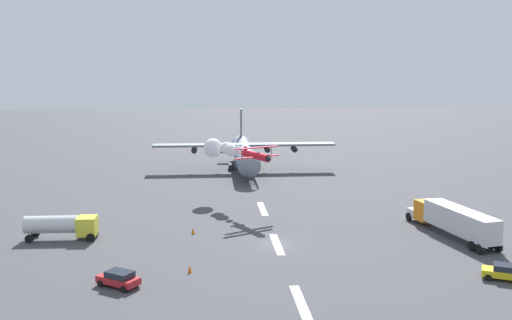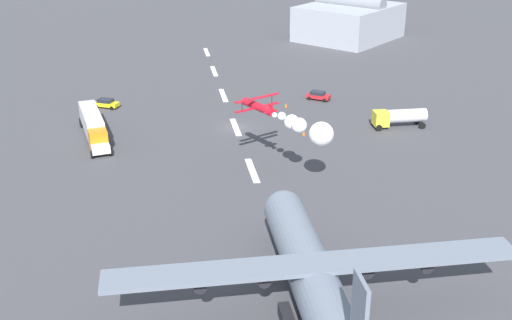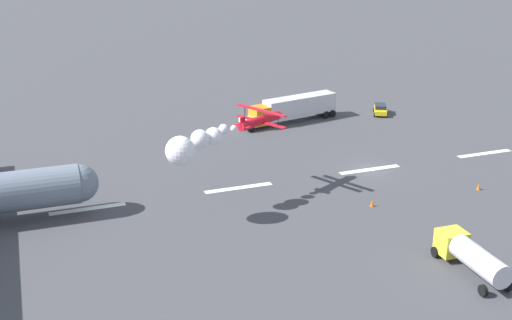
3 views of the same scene
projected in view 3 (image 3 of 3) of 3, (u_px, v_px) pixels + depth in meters
ground_plane at (370, 170)px, 82.54m from camera, size 440.00×440.00×0.00m
runway_stripe_2 at (484, 153)px, 87.95m from camera, size 8.00×0.90×0.01m
runway_stripe_3 at (370, 170)px, 82.53m from camera, size 8.00×0.90×0.01m
runway_stripe_4 at (239, 188)px, 77.12m from camera, size 8.00×0.90×0.01m
runway_stripe_5 at (88, 209)px, 71.70m from camera, size 8.00×0.90×0.01m
stunt_biplane_red at (204, 141)px, 68.06m from camera, size 15.38×10.61×2.98m
semi_truck_orange at (292, 108)px, 100.36m from camera, size 15.87×5.84×3.70m
fuel_tanker_truck at (471, 255)px, 58.47m from camera, size 2.87×8.37×2.90m
followme_car_yellow at (380, 109)px, 104.55m from camera, size 3.49×4.53×1.52m
traffic_cone_near at (479, 187)px, 76.49m from camera, size 0.44×0.44×0.75m
traffic_cone_far at (372, 203)px, 72.18m from camera, size 0.44×0.44×0.75m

